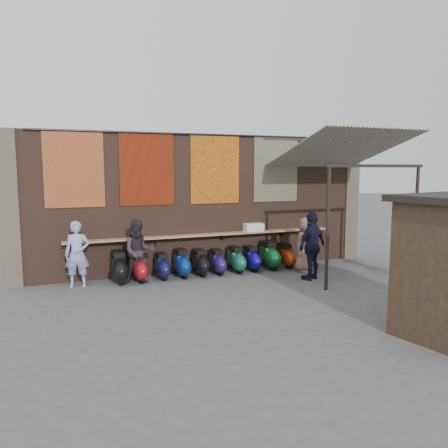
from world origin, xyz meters
The scene contains 33 objects.
ground centered at (0.00, 0.00, 0.00)m, with size 70.00×70.00×0.00m, color #474749.
brick_wall centered at (0.00, 2.70, 2.00)m, with size 10.00×0.40×4.00m, color brown.
pier_left centered at (-5.20, 2.70, 2.00)m, with size 0.50×0.50×4.00m, color #4C4238.
pier_right centered at (5.20, 2.70, 2.00)m, with size 0.50×0.50×4.00m, color #4C4238.
eating_counter centered at (0.00, 2.33, 1.10)m, with size 8.00×0.32×0.05m, color #9E7A51.
shelf_box centered at (1.47, 2.30, 1.25)m, with size 0.58×0.31×0.25m, color white.
tapestry_redgold centered at (-3.60, 2.48, 3.00)m, with size 1.50×0.02×2.00m, color maroon.
tapestry_sun centered at (-1.70, 2.48, 3.00)m, with size 1.50×0.02×2.00m, color red.
tapestry_orange centered at (0.30, 2.48, 3.00)m, with size 1.50×0.02×2.00m, color #C96D19.
tapestry_multi centered at (2.30, 2.48, 3.00)m, with size 1.50×0.02×2.00m, color #205578.
hang_rail centered at (0.00, 2.47, 3.98)m, with size 0.06×0.06×9.50m, color black.
scooter_stool_0 centered at (-2.60, 2.02, 0.42)m, with size 0.40×0.88×0.84m, color black, non-canonical shape.
scooter_stool_1 centered at (-2.07, 1.96, 0.38)m, with size 0.36×0.79×0.75m, color #A61621, non-canonical shape.
scooter_stool_2 centered at (-1.44, 1.99, 0.35)m, with size 0.33×0.74×0.71m, color #111843, non-canonical shape.
scooter_stool_3 centered at (-0.88, 2.00, 0.38)m, with size 0.36×0.81×0.77m, color navy, non-canonical shape.
scooter_stool_4 centered at (-0.34, 1.99, 0.37)m, with size 0.35×0.77×0.74m, color black, non-canonical shape.
scooter_stool_5 centered at (0.17, 1.97, 0.35)m, with size 0.33×0.74×0.71m, color navy, non-canonical shape.
scooter_stool_6 centered at (0.75, 1.95, 0.37)m, with size 0.35×0.79×0.75m, color #186348, non-canonical shape.
scooter_stool_7 centered at (1.26, 2.01, 0.36)m, with size 0.34×0.76×0.72m, color #130C8B, non-canonical shape.
scooter_stool_8 centered at (1.85, 2.01, 0.41)m, with size 0.39×0.87×0.83m, color #105426, non-canonical shape.
scooter_stool_9 centered at (2.41, 2.01, 0.36)m, with size 0.34×0.76×0.73m, color #A5300C, non-canonical shape.
diner_left centered at (-3.63, 2.00, 0.85)m, with size 0.62×0.41×1.70m, color #97A2DC.
diner_right centered at (-2.11, 1.76, 0.84)m, with size 0.82×0.64×1.69m, color #2F252C.
shopper_navy centered at (2.35, 0.44, 0.93)m, with size 1.09×0.45×1.85m, color black.
shopper_grey centered at (4.90, -1.08, 0.77)m, with size 0.99×0.57×1.54m, color #5B5C60.
shopper_tan centered at (2.68, 1.30, 0.81)m, with size 0.79×0.51×1.61m, color #7E5C50.
stall_sign centered at (2.53, -3.21, 1.76)m, with size 1.20×0.04×0.50m, color gold.
stall_shelf centered at (2.53, -3.21, 0.89)m, with size 1.86×0.10×0.06m, color #473321.
awning_canvas centered at (3.50, 0.90, 3.55)m, with size 3.20×3.40×0.03m, color beige.
awning_ledger centered at (3.50, 2.49, 3.95)m, with size 3.30×0.08×0.12m, color #33261C.
awning_header centered at (3.50, -0.60, 3.08)m, with size 3.00×0.08×0.08m, color black.
awning_post_left centered at (2.10, -0.60, 1.55)m, with size 0.09×0.09×3.10m, color black.
awning_post_right centered at (4.90, -0.60, 1.55)m, with size 0.09×0.09×3.10m, color black.
Camera 1 is at (-4.15, -9.54, 3.00)m, focal length 35.00 mm.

